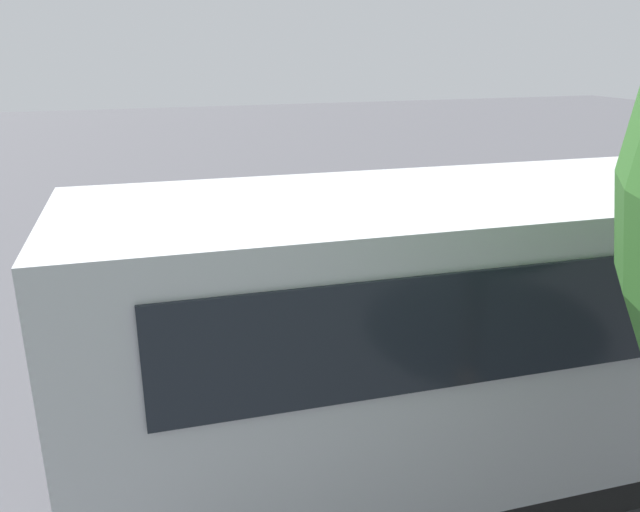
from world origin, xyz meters
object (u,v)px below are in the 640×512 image
tour_bus (509,331)px  traffic_cone (297,261)px  spectator_left (427,292)px  parked_motorcycle_silver (630,318)px  spectator_far_left (507,292)px  stunt_motorcycle (163,252)px  spectator_centre (361,303)px

tour_bus → traffic_cone: tour_bus is taller
spectator_left → tour_bus: bearing=81.1°
parked_motorcycle_silver → traffic_cone: size_ratio=3.26×
traffic_cone → spectator_left: bearing=103.0°
spectator_far_left → stunt_motorcycle: (4.76, -4.94, -0.43)m
tour_bus → spectator_left: 2.80m
spectator_left → parked_motorcycle_silver: size_ratio=0.83×
tour_bus → spectator_left: tour_bus is taller
spectator_centre → stunt_motorcycle: bearing=-62.8°
spectator_centre → traffic_cone: bearing=-93.2°
stunt_motorcycle → traffic_cone: stunt_motorcycle is taller
spectator_far_left → parked_motorcycle_silver: size_ratio=0.85×
spectator_far_left → stunt_motorcycle: bearing=-46.1°
spectator_centre → tour_bus: bearing=106.4°
spectator_far_left → tour_bus: bearing=55.5°
traffic_cone → parked_motorcycle_silver: bearing=130.7°
tour_bus → traffic_cone: bearing=-85.7°
parked_motorcycle_silver → spectator_far_left: bearing=-11.1°
tour_bus → spectator_centre: (0.74, -2.50, -0.58)m
tour_bus → spectator_far_left: 2.85m
spectator_left → spectator_centre: size_ratio=0.97×
tour_bus → traffic_cone: size_ratio=14.63×
parked_motorcycle_silver → traffic_cone: 6.35m
tour_bus → spectator_centre: size_ratio=5.21×
parked_motorcycle_silver → traffic_cone: bearing=-49.3°
parked_motorcycle_silver → stunt_motorcycle: (6.81, -5.35, 0.13)m
stunt_motorcycle → parked_motorcycle_silver: bearing=141.9°
spectator_far_left → parked_motorcycle_silver: bearing=168.9°
spectator_left → traffic_cone: spectator_left is taller
spectator_centre → traffic_cone: (-0.24, -4.21, -0.76)m
spectator_centre → parked_motorcycle_silver: 4.46m
spectator_left → traffic_cone: (0.93, -4.02, -0.71)m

